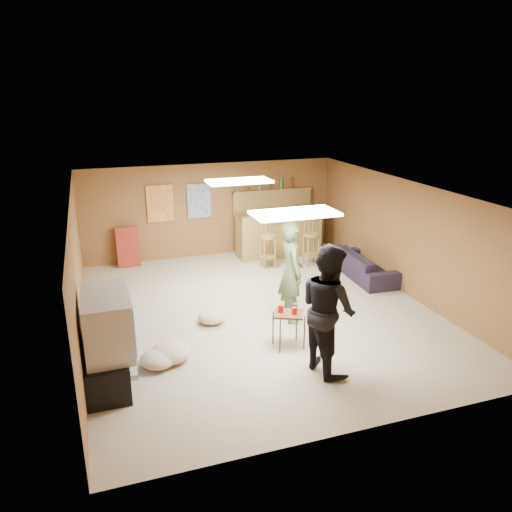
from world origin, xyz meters
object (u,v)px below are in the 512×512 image
object	(u,v)px
bar_counter	(278,233)
person_black	(328,309)
tv_body	(107,322)
person_olive	(291,272)
sofa	(364,265)
tray_table	(289,330)

from	to	relation	value
bar_counter	person_black	distance (m)	5.22
tv_body	person_olive	distance (m)	3.23
bar_counter	person_olive	xyz separation A→B (m)	(-1.09, -3.40, 0.32)
tv_body	person_olive	bearing A→B (deg)	18.91
person_black	sofa	xyz separation A→B (m)	(2.43, 3.07, -0.66)
bar_counter	sofa	size ratio (longest dim) A/B	1.09
person_black	sofa	bearing A→B (deg)	-46.43
person_black	tray_table	distance (m)	1.03
person_olive	sofa	distance (m)	2.76
person_olive	person_black	world-z (taller)	person_black
person_black	tray_table	bearing A→B (deg)	11.50
person_black	tray_table	xyz separation A→B (m)	(-0.27, 0.75, -0.65)
tv_body	bar_counter	distance (m)	6.09
tray_table	person_black	bearing A→B (deg)	-70.38
bar_counter	person_black	bearing A→B (deg)	-103.63
person_black	sofa	size ratio (longest dim) A/B	1.02
bar_counter	tray_table	xyz separation A→B (m)	(-1.49, -4.30, -0.26)
person_olive	tray_table	size ratio (longest dim) A/B	3.06
bar_counter	tray_table	bearing A→B (deg)	-109.14
sofa	person_black	bearing A→B (deg)	144.91
tv_body	sofa	world-z (taller)	tv_body
sofa	tray_table	world-z (taller)	tray_table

